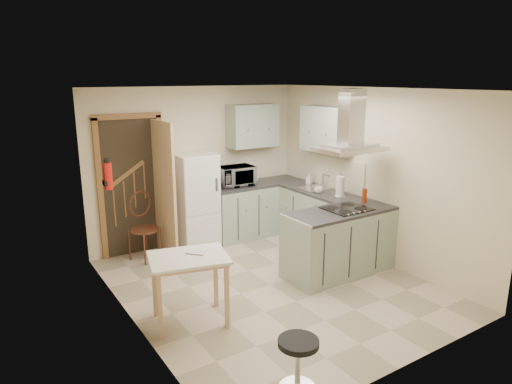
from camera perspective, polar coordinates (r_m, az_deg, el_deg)
floor at (r=6.09m, az=1.85°, el=-11.53°), size 4.20×4.20×0.00m
ceiling at (r=5.48m, az=2.06°, el=12.71°), size 4.20×4.20×0.00m
back_wall at (r=7.43m, az=-7.35°, el=3.33°), size 3.60×0.00×3.60m
left_wall at (r=4.89m, az=-15.66°, el=-2.90°), size 0.00×4.20×4.20m
right_wall at (r=6.82m, az=14.47°, el=1.99°), size 0.00×4.20×4.20m
doorway at (r=7.05m, az=-15.26°, el=0.68°), size 1.10×0.12×2.10m
fridge at (r=7.20m, az=-7.62°, el=-1.13°), size 0.60×0.60×1.50m
counter_back at (r=7.67m, az=-1.74°, el=-2.37°), size 1.08×0.60×0.90m
counter_right at (r=7.61m, az=6.34°, el=-2.59°), size 0.60×1.95×0.90m
splashback at (r=7.89m, az=-1.00°, el=3.35°), size 1.68×0.02×0.50m
wall_cabinet_back at (r=7.65m, az=-0.43°, el=8.30°), size 0.85×0.35×0.70m
wall_cabinet_right at (r=7.20m, az=8.82°, el=7.76°), size 0.35×0.90×0.70m
peninsula at (r=6.38m, az=10.44°, el=-6.11°), size 1.55×0.65×0.90m
hob at (r=6.31m, az=11.29°, el=-2.04°), size 0.58×0.50×0.01m
extractor_hood at (r=6.13m, az=11.66°, el=5.28°), size 0.90×0.55×0.10m
sink at (r=7.36m, az=7.29°, el=0.47°), size 0.45×0.40×0.01m
fire_extinguisher at (r=5.69m, az=-18.02°, el=1.91°), size 0.10×0.10×0.32m
drop_leaf_table at (r=5.15m, az=-8.30°, el=-11.94°), size 0.95×0.81×0.78m
bentwood_chair at (r=6.92m, az=-13.73°, el=-4.58°), size 0.53×0.53×0.92m
stool at (r=4.22m, az=5.26°, el=-20.64°), size 0.45×0.45×0.48m
microwave at (r=7.48m, az=-2.54°, el=2.02°), size 0.60×0.42×0.32m
kettle at (r=7.76m, az=-0.34°, el=2.20°), size 0.22×0.22×0.24m
cereal_box at (r=7.70m, az=-1.01°, el=2.17°), size 0.09×0.18×0.26m
soap_bottle at (r=7.63m, az=6.66°, el=1.63°), size 0.11×0.11×0.18m
paper_towel at (r=6.89m, az=10.48°, el=0.71°), size 0.16×0.16×0.32m
cup at (r=7.08m, az=7.82°, el=0.28°), size 0.14×0.14×0.10m
red_bottle at (r=6.67m, az=13.41°, el=-0.42°), size 0.09×0.09×0.20m
book at (r=5.00m, az=-7.79°, el=-7.32°), size 0.25×0.25×0.09m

